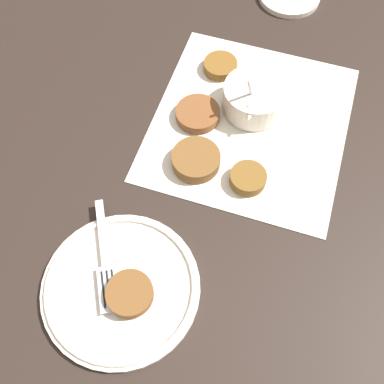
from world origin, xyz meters
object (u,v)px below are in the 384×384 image
(fritter_on_plate, at_px, (130,293))
(fork, at_px, (106,266))
(serving_plate, at_px, (121,287))
(sauce_bowl, at_px, (254,99))

(fritter_on_plate, distance_m, fork, 0.06)
(serving_plate, relative_size, fritter_on_plate, 3.43)
(fork, bearing_deg, sauce_bowl, 157.31)
(serving_plate, bearing_deg, sauce_bowl, 162.44)
(sauce_bowl, distance_m, fritter_on_plate, 0.39)
(sauce_bowl, bearing_deg, fritter_on_plate, -14.62)
(sauce_bowl, xyz_separation_m, fork, (0.35, -0.15, -0.01))
(sauce_bowl, bearing_deg, fork, -22.69)
(sauce_bowl, distance_m, fork, 0.38)
(sauce_bowl, relative_size, serving_plate, 0.52)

